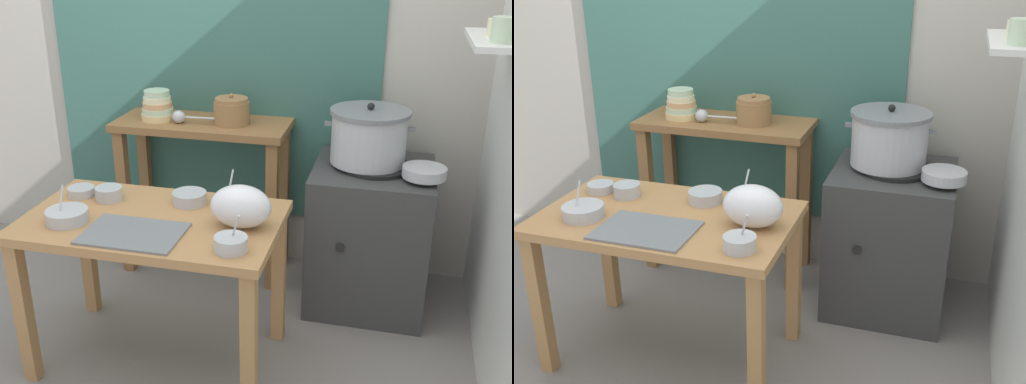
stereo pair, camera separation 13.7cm
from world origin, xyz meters
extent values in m
plane|color=gray|center=(0.00, 0.00, 0.00)|extent=(9.00, 9.00, 0.00)
cube|color=#B2ADA3|center=(0.10, 1.10, 1.30)|extent=(4.40, 0.10, 2.60)
cube|color=#38665B|center=(-0.15, 1.04, 1.35)|extent=(1.90, 0.02, 2.10)
cube|color=silver|center=(1.25, 0.40, 1.45)|extent=(0.20, 0.56, 0.02)
cylinder|color=#B7D1AD|center=(1.25, 0.24, 1.51)|extent=(0.08, 0.08, 0.09)
cylinder|color=beige|center=(1.25, 0.39, 1.50)|extent=(0.08, 0.08, 0.07)
cube|color=#B27F4C|center=(-0.08, -0.04, 0.70)|extent=(1.10, 0.66, 0.04)
cube|color=#B27F4C|center=(-0.58, -0.32, 0.34)|extent=(0.06, 0.06, 0.68)
cube|color=#B27F4C|center=(0.42, -0.32, 0.34)|extent=(0.06, 0.06, 0.68)
cube|color=#B27F4C|center=(-0.58, 0.24, 0.34)|extent=(0.06, 0.06, 0.68)
cube|color=#B27F4C|center=(0.42, 0.24, 0.34)|extent=(0.06, 0.06, 0.68)
cube|color=olive|center=(-0.14, 0.83, 0.88)|extent=(0.96, 0.40, 0.04)
cube|color=olive|center=(-0.57, 0.68, 0.43)|extent=(0.06, 0.06, 0.86)
cube|color=olive|center=(0.29, 0.68, 0.43)|extent=(0.06, 0.06, 0.86)
cube|color=olive|center=(-0.57, 0.98, 0.43)|extent=(0.06, 0.06, 0.86)
cube|color=olive|center=(0.29, 0.98, 0.43)|extent=(0.06, 0.06, 0.86)
cube|color=#383838|center=(0.81, 0.70, 0.38)|extent=(0.60, 0.60, 0.76)
cylinder|color=black|center=(0.81, 0.70, 0.77)|extent=(0.36, 0.36, 0.02)
cylinder|color=black|center=(0.69, 0.40, 0.45)|extent=(0.04, 0.02, 0.04)
cylinder|color=#B7BABF|center=(0.77, 0.72, 0.91)|extent=(0.37, 0.37, 0.25)
cylinder|color=slate|center=(0.77, 0.72, 1.04)|extent=(0.40, 0.40, 0.02)
sphere|color=black|center=(0.77, 0.72, 1.07)|extent=(0.04, 0.04, 0.04)
cube|color=slate|center=(0.56, 0.72, 0.97)|extent=(0.04, 0.02, 0.02)
cube|color=slate|center=(0.97, 0.72, 0.97)|extent=(0.04, 0.02, 0.02)
cylinder|color=olive|center=(0.02, 0.83, 0.96)|extent=(0.19, 0.19, 0.12)
cylinder|color=olive|center=(0.02, 0.83, 1.03)|extent=(0.18, 0.18, 0.02)
sphere|color=olive|center=(0.02, 0.83, 1.05)|extent=(0.02, 0.02, 0.02)
cylinder|color=#E5C684|center=(-0.39, 0.81, 0.92)|extent=(0.18, 0.18, 0.04)
cylinder|color=#B7D1AD|center=(-0.39, 0.81, 0.95)|extent=(0.17, 0.17, 0.03)
cylinder|color=tan|center=(-0.39, 0.81, 0.98)|extent=(0.16, 0.16, 0.03)
cylinder|color=beige|center=(-0.39, 0.81, 1.01)|extent=(0.15, 0.15, 0.03)
cylinder|color=#B7D1AD|center=(-0.39, 0.81, 1.05)|extent=(0.14, 0.14, 0.03)
sphere|color=#B7BABF|center=(-0.26, 0.77, 0.94)|extent=(0.07, 0.07, 0.07)
cylinder|color=#B7BABF|center=(-0.13, 0.78, 0.94)|extent=(0.19, 0.02, 0.01)
cube|color=slate|center=(-0.09, -0.21, 0.72)|extent=(0.40, 0.28, 0.01)
ellipsoid|color=white|center=(0.31, -0.03, 0.81)|extent=(0.26, 0.18, 0.18)
cylinder|color=#B7BABF|center=(1.04, 0.57, 0.81)|extent=(0.21, 0.21, 0.05)
cylinder|color=#B7BABF|center=(0.33, -0.25, 0.75)|extent=(0.13, 0.13, 0.06)
cylinder|color=#337238|center=(0.33, -0.25, 0.77)|extent=(0.11, 0.11, 0.01)
cylinder|color=#B7BABF|center=(0.34, -0.23, 0.80)|extent=(0.06, 0.06, 0.16)
cylinder|color=#B7BABF|center=(-0.41, -0.17, 0.75)|extent=(0.18, 0.18, 0.05)
cylinder|color=beige|center=(-0.41, -0.17, 0.77)|extent=(0.15, 0.15, 0.01)
cylinder|color=#B7BABF|center=(-0.43, -0.17, 0.80)|extent=(0.02, 0.09, 0.15)
cylinder|color=#B7BABF|center=(-0.35, 0.09, 0.75)|extent=(0.12, 0.12, 0.06)
cylinder|color=#337238|center=(-0.35, 0.09, 0.77)|extent=(0.10, 0.10, 0.01)
cylinder|color=#B7BABF|center=(-0.49, 0.10, 0.74)|extent=(0.12, 0.12, 0.04)
cylinder|color=brown|center=(-0.49, 0.10, 0.76)|extent=(0.10, 0.10, 0.01)
cylinder|color=#B7BABF|center=(0.22, 0.17, 0.74)|extent=(0.16, 0.16, 0.04)
cylinder|color=#BFB28C|center=(0.22, 0.17, 0.76)|extent=(0.14, 0.14, 0.01)
cylinder|color=#B7BABF|center=(0.20, 0.17, 0.80)|extent=(0.02, 0.09, 0.15)
cylinder|color=#B7BABF|center=(0.02, 0.14, 0.75)|extent=(0.15, 0.15, 0.05)
cylinder|color=#337238|center=(0.02, 0.14, 0.77)|extent=(0.13, 0.13, 0.01)
camera|label=1|loc=(0.92, -2.20, 1.81)|focal=42.32mm
camera|label=2|loc=(1.05, -2.17, 1.81)|focal=42.32mm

